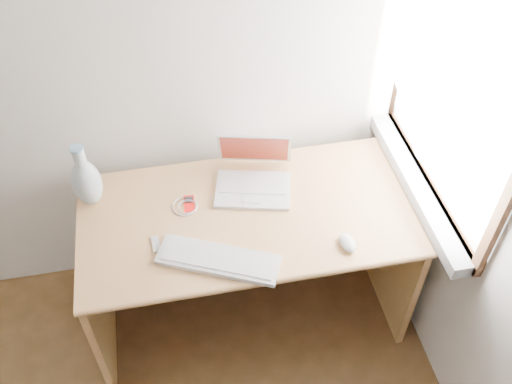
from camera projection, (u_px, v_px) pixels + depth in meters
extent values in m
cube|color=silver|center=(460.00, 80.00, 2.09)|extent=(0.01, 0.90, 1.00)
cube|color=#969598|center=(416.00, 184.00, 2.46)|extent=(0.10, 0.96, 0.06)
cube|color=white|center=(442.00, 76.00, 2.05)|extent=(0.02, 0.84, 0.92)
cube|color=tan|center=(247.00, 214.00, 2.42)|extent=(1.42, 0.71, 0.03)
cube|color=tan|center=(99.00, 291.00, 2.59)|extent=(0.03, 0.67, 0.72)
cube|color=tan|center=(388.00, 245.00, 2.78)|extent=(0.03, 0.67, 0.72)
cube|color=tan|center=(235.00, 198.00, 2.83)|extent=(1.36, 0.03, 0.48)
cube|color=white|center=(253.00, 190.00, 2.48)|extent=(0.37, 0.29, 0.02)
cube|color=white|center=(253.00, 188.00, 2.48)|extent=(0.31, 0.19, 0.00)
cube|color=white|center=(248.00, 154.00, 2.48)|extent=(0.33, 0.16, 0.20)
cube|color=maroon|center=(248.00, 154.00, 2.48)|extent=(0.30, 0.14, 0.18)
cube|color=white|center=(218.00, 260.00, 2.22)|extent=(0.50, 0.33, 0.02)
cube|color=white|center=(218.00, 258.00, 2.21)|extent=(0.45, 0.29, 0.00)
ellipsoid|color=white|center=(348.00, 243.00, 2.27)|extent=(0.07, 0.11, 0.04)
cube|color=red|center=(189.00, 204.00, 2.43)|extent=(0.05, 0.10, 0.01)
cube|color=black|center=(189.00, 203.00, 2.43)|extent=(0.04, 0.04, 0.00)
torus|color=white|center=(185.00, 206.00, 2.42)|extent=(0.11, 0.11, 0.01)
cube|color=white|center=(156.00, 244.00, 2.28)|extent=(0.04, 0.08, 0.01)
ellipsoid|color=silver|center=(87.00, 183.00, 2.36)|extent=(0.12, 0.12, 0.23)
cylinder|color=silver|center=(79.00, 158.00, 2.26)|extent=(0.05, 0.05, 0.09)
cylinder|color=#95C9EE|center=(77.00, 149.00, 2.22)|extent=(0.06, 0.06, 0.01)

